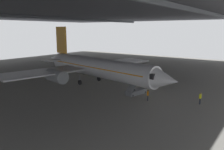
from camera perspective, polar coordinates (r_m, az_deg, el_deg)
name	(u,v)px	position (r m, az deg, el deg)	size (l,w,h in m)	color
ground_plane	(112,89)	(41.73, 0.08, -3.33)	(110.00, 110.00, 0.00)	gray
hangar_structure	(56,8)	(49.89, -13.42, 15.59)	(121.00, 99.00, 15.20)	#4C4F54
airplane_main	(96,67)	(44.26, -3.99, 1.92)	(34.00, 34.75, 11.00)	white
boarding_stairs	(136,90)	(38.33, 5.92, -3.57)	(4.29, 2.18, 4.56)	slate
crew_worker_near_nose	(200,98)	(35.12, 20.75, -5.19)	(0.55, 0.26, 1.69)	#232838
crew_worker_by_stairs	(148,95)	(34.81, 8.76, -4.76)	(0.52, 0.33, 1.67)	#232838
baggage_tug	(88,72)	(54.89, -5.87, 0.66)	(1.29, 2.21, 0.90)	yellow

